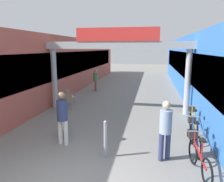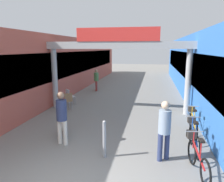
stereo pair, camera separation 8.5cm
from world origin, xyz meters
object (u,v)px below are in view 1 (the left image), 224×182
Objects in this scene: pedestrian_with_dog at (62,115)px; cafe_chair_aluminium_farther at (69,96)px; pedestrian_carrying_crate at (95,79)px; pedestrian_companion at (165,127)px; bicycle_red_nearest at (198,155)px; bicycle_blue_second at (194,136)px; bollard_post_metal at (105,139)px; bicycle_orange_third at (193,122)px; dog_on_leash at (63,125)px; cafe_chair_wood_nearer at (68,100)px.

cafe_chair_aluminium_farther is at bearing 109.23° from pedestrian_with_dog.
pedestrian_with_dog reaches higher than pedestrian_carrying_crate.
bicycle_red_nearest is at bearing -29.50° from pedestrian_companion.
bicycle_blue_second is 7.36m from cafe_chair_aluminium_farther.
bicycle_blue_second is at bearing 20.79° from bollard_post_metal.
pedestrian_with_dog is at bearing -157.97° from bicycle_orange_third.
dog_on_leash is at bearing 161.44° from pedestrian_companion.
cafe_chair_aluminium_farther is (-0.42, -4.27, -0.37)m from pedestrian_carrying_crate.
pedestrian_companion is 1.08m from bicycle_red_nearest.
dog_on_leash is at bearing -71.21° from cafe_chair_wood_nearer.
pedestrian_companion is at bearing -18.56° from dog_on_leash.
bicycle_blue_second is 1.90× the size of cafe_chair_wood_nearer.
pedestrian_carrying_crate is at bearing 121.95° from bicycle_blue_second.
bicycle_blue_second is at bearing -98.30° from bicycle_orange_third.
pedestrian_carrying_crate is 8.45m from dog_on_leash.
pedestrian_carrying_crate is 10.29m from bicycle_blue_second.
cafe_chair_aluminium_farther is (-6.06, 3.07, 0.10)m from bicycle_orange_third.
bicycle_orange_third is (0.20, 1.38, 0.00)m from bicycle_blue_second.
cafe_chair_wood_nearer is (-1.37, 3.85, -0.48)m from pedestrian_with_dog.
bicycle_red_nearest is (5.30, -10.02, -0.47)m from pedestrian_carrying_crate.
cafe_chair_wood_nearer is (-4.59, 4.30, -0.45)m from pedestrian_companion.
dog_on_leash is 3.29m from cafe_chair_wood_nearer.
cafe_chair_aluminium_farther is (-5.72, 5.75, 0.10)m from bicycle_red_nearest.
bicycle_blue_second is at bearing -4.37° from dog_on_leash.
bicycle_orange_third is 6.80m from cafe_chair_aluminium_farther.
bicycle_red_nearest is 2.51m from bollard_post_metal.
cafe_chair_wood_nearer is 1.00× the size of cafe_chair_aluminium_farther.
bollard_post_metal is (-2.62, -1.00, 0.13)m from bicycle_blue_second.
bollard_post_metal is 5.32m from cafe_chair_wood_nearer.
pedestrian_companion reaches higher than dog_on_leash.
pedestrian_carrying_crate is 1.79× the size of cafe_chair_aluminium_farther.
bicycle_blue_second is (0.14, 1.30, 0.00)m from bicycle_red_nearest.
pedestrian_with_dog is 5.15m from cafe_chair_aluminium_farther.
bollard_post_metal is at bearing -139.94° from bicycle_orange_third.
bicycle_blue_second is at bearing 5.37° from pedestrian_with_dog.
pedestrian_carrying_crate is (-1.26, 9.11, -0.11)m from pedestrian_with_dog.
bicycle_blue_second reaches higher than cafe_chair_wood_nearer.
bicycle_orange_third is at bearing 82.79° from bicycle_red_nearest.
cafe_chair_aluminium_farther is at bearing 120.75° from bollard_post_metal.
pedestrian_carrying_crate is at bearing 106.16° from bollard_post_metal.
bicycle_orange_third is 6.11m from cafe_chair_wood_nearer.
pedestrian_with_dog is 1.04× the size of bicycle_blue_second.
pedestrian_companion is at bearing -7.97° from pedestrian_with_dog.
pedestrian_companion is 1.73m from bollard_post_metal.
pedestrian_with_dog is 1.04× the size of bicycle_orange_third.
bicycle_orange_third is (4.37, 1.77, -0.58)m from pedestrian_with_dog.
bicycle_blue_second is at bearing 41.66° from pedestrian_companion.
bicycle_blue_second is at bearing -37.21° from cafe_chair_aluminium_farther.
bicycle_blue_second is 1.00× the size of bicycle_orange_third.
pedestrian_with_dog is 1.58× the size of bollard_post_metal.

